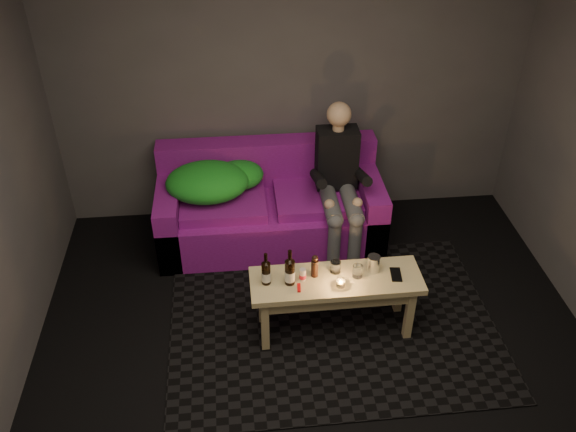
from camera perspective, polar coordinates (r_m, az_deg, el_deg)
The scene contains 17 objects.
floor at distance 4.19m, azimuth 3.49°, elevation -16.79°, with size 4.50×4.50×0.00m, color black.
room at distance 3.45m, azimuth 3.31°, elevation 6.62°, with size 4.50×4.50×4.50m.
rug at distance 4.64m, azimuth 4.17°, elevation -9.95°, with size 2.41×1.75×0.01m, color black.
sofa at distance 5.28m, azimuth -1.70°, elevation 0.74°, with size 1.89×0.85×0.81m.
green_blanket at distance 5.10m, azimuth -7.07°, elevation 3.32°, with size 0.83×0.57×0.28m.
person at distance 5.02m, azimuth 4.81°, elevation 3.47°, with size 0.34×0.78×1.26m.
coffee_table at distance 4.33m, azimuth 4.49°, elevation -6.72°, with size 1.21×0.39×0.49m.
beer_bottle_a at distance 4.16m, azimuth -2.06°, elevation -5.30°, with size 0.06×0.06×0.26m.
beer_bottle_b at distance 4.15m, azimuth 0.17°, elevation -5.20°, with size 0.07×0.07×0.28m.
salt_shaker at distance 4.22m, azimuth 1.38°, elevation -5.50°, with size 0.04×0.04×0.09m, color silver.
pepper_mill at distance 4.24m, azimuth 2.50°, elevation -4.91°, with size 0.05×0.05×0.13m, color black.
tumbler_back at distance 4.30m, azimuth 4.46°, elevation -4.77°, with size 0.07×0.07×0.09m, color white.
tealight at distance 4.20m, azimuth 4.96°, elevation -6.29°, with size 0.06×0.06×0.05m.
tumbler_front at distance 4.27m, azimuth 6.54°, elevation -5.15°, with size 0.07×0.07×0.09m, color white.
steel_cup at distance 4.32m, azimuth 8.00°, elevation -4.44°, with size 0.09×0.09×0.12m, color silver.
smartphone at distance 4.35m, azimuth 10.07°, elevation -5.41°, with size 0.07×0.15×0.01m, color black.
red_lighter at distance 4.18m, azimuth 1.03°, elevation -6.74°, with size 0.02×0.08×0.01m, color #BA0B0D.
Camera 1 is at (-0.49, -2.51, 3.31)m, focal length 38.00 mm.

